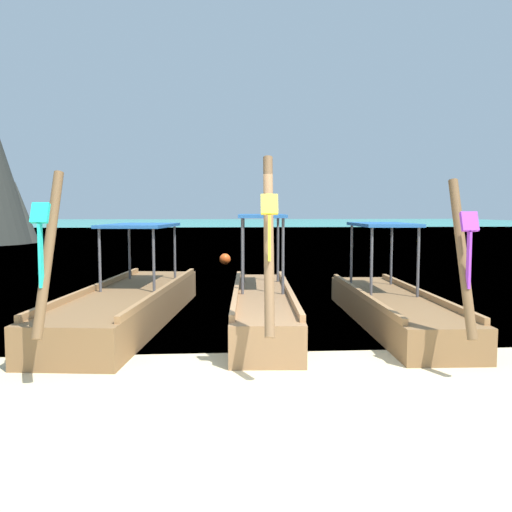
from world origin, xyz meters
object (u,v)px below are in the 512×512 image
(longtail_boat_violet_ribbon, at_px, (392,306))
(mooring_buoy_near, at_px, (225,259))
(longtail_boat_yellow_ribbon, at_px, (262,305))
(longtail_boat_turquoise_ribbon, at_px, (130,303))

(longtail_boat_violet_ribbon, xyz_separation_m, mooring_buoy_near, (-2.83, 10.88, -0.11))
(longtail_boat_yellow_ribbon, bearing_deg, longtail_boat_turquoise_ribbon, 170.22)
(longtail_boat_turquoise_ribbon, height_order, longtail_boat_violet_ribbon, longtail_boat_turquoise_ribbon)
(mooring_buoy_near, bearing_deg, longtail_boat_turquoise_ribbon, -100.39)
(longtail_boat_yellow_ribbon, distance_m, longtail_boat_violet_ribbon, 2.33)
(longtail_boat_turquoise_ribbon, relative_size, longtail_boat_yellow_ribbon, 1.11)
(longtail_boat_turquoise_ribbon, relative_size, longtail_boat_violet_ribbon, 1.14)
(longtail_boat_violet_ribbon, relative_size, mooring_buoy_near, 14.56)
(longtail_boat_turquoise_ribbon, relative_size, mooring_buoy_near, 16.56)
(longtail_boat_yellow_ribbon, bearing_deg, mooring_buoy_near, 92.63)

